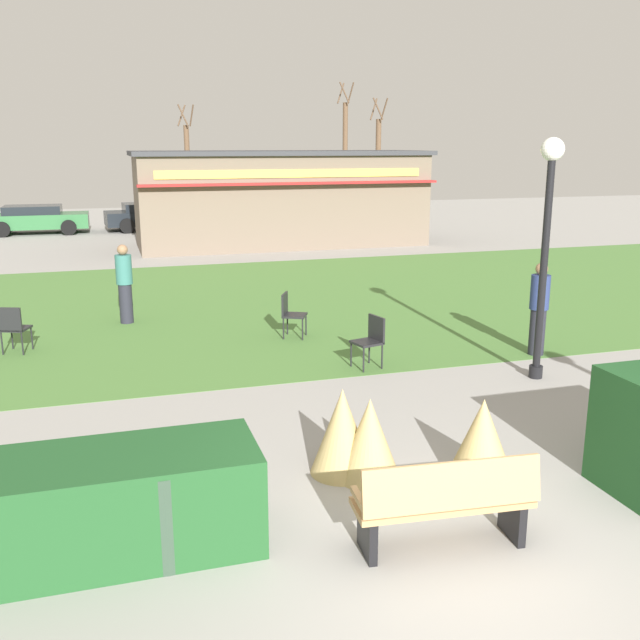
# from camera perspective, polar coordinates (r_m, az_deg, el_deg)

# --- Properties ---
(ground_plane) EXTENTS (80.00, 80.00, 0.00)m
(ground_plane) POSITION_cam_1_polar(r_m,az_deg,el_deg) (6.90, 11.43, -19.09)
(ground_plane) COLOR #999691
(lawn_patch) EXTENTS (36.00, 12.00, 0.01)m
(lawn_patch) POSITION_cam_1_polar(r_m,az_deg,el_deg) (17.16, -6.83, 1.27)
(lawn_patch) COLOR #4C7A38
(lawn_patch) RESTS_ON ground_plane
(park_bench) EXTENTS (1.74, 0.67, 0.95)m
(park_bench) POSITION_cam_1_polar(r_m,az_deg,el_deg) (6.94, 9.99, -14.22)
(park_bench) COLOR tan
(park_bench) RESTS_ON ground_plane
(hedge_left) EXTENTS (2.78, 1.10, 0.97)m
(hedge_left) POSITION_cam_1_polar(r_m,az_deg,el_deg) (7.07, -16.60, -14.01)
(hedge_left) COLOR #1E4C23
(hedge_left) RESTS_ON ground_plane
(ornamental_grass_behind_left) EXTENTS (0.74, 0.74, 1.03)m
(ornamental_grass_behind_left) POSITION_cam_1_polar(r_m,az_deg,el_deg) (8.30, 1.79, -8.89)
(ornamental_grass_behind_left) COLOR tan
(ornamental_grass_behind_left) RESTS_ON ground_plane
(ornamental_grass_behind_right) EXTENTS (0.73, 0.73, 0.96)m
(ornamental_grass_behind_right) POSITION_cam_1_polar(r_m,az_deg,el_deg) (8.19, 3.99, -9.46)
(ornamental_grass_behind_right) COLOR tan
(ornamental_grass_behind_right) RESTS_ON ground_plane
(ornamental_grass_behind_center) EXTENTS (0.76, 0.76, 0.95)m
(ornamental_grass_behind_center) POSITION_cam_1_polar(r_m,az_deg,el_deg) (8.40, 12.87, -9.24)
(ornamental_grass_behind_center) COLOR tan
(ornamental_grass_behind_center) RESTS_ON ground_plane
(lamppost_mid) EXTENTS (0.36, 0.36, 3.83)m
(lamppost_mid) POSITION_cam_1_polar(r_m,az_deg,el_deg) (11.75, 17.69, 6.92)
(lamppost_mid) COLOR black
(lamppost_mid) RESTS_ON ground_plane
(trash_bin) EXTENTS (0.52, 0.52, 0.92)m
(trash_bin) POSITION_cam_1_polar(r_m,az_deg,el_deg) (6.83, -12.37, -15.03)
(trash_bin) COLOR #2D4233
(trash_bin) RESTS_ON ground_plane
(food_kiosk) EXTENTS (10.88, 4.21, 3.50)m
(food_kiosk) POSITION_cam_1_polar(r_m,az_deg,el_deg) (27.18, -3.15, 9.72)
(food_kiosk) COLOR #6B5B4C
(food_kiosk) RESTS_ON ground_plane
(cafe_chair_west) EXTENTS (0.59, 0.59, 0.89)m
(cafe_chair_west) POSITION_cam_1_polar(r_m,az_deg,el_deg) (14.02, -2.40, 0.70)
(cafe_chair_west) COLOR black
(cafe_chair_west) RESTS_ON ground_plane
(cafe_chair_east) EXTENTS (0.57, 0.57, 0.89)m
(cafe_chair_east) POSITION_cam_1_polar(r_m,az_deg,el_deg) (14.06, -23.38, -0.42)
(cafe_chair_east) COLOR black
(cafe_chair_east) RESTS_ON ground_plane
(cafe_chair_center) EXTENTS (0.53, 0.53, 0.89)m
(cafe_chair_center) POSITION_cam_1_polar(r_m,az_deg,el_deg) (12.15, 4.12, -1.40)
(cafe_chair_center) COLOR black
(cafe_chair_center) RESTS_ON ground_plane
(person_strolling) EXTENTS (0.34, 0.34, 1.69)m
(person_strolling) POSITION_cam_1_polar(r_m,az_deg,el_deg) (15.65, -15.38, 2.84)
(person_strolling) COLOR #23232D
(person_strolling) RESTS_ON ground_plane
(person_standing) EXTENTS (0.34, 0.34, 1.69)m
(person_standing) POSITION_cam_1_polar(r_m,az_deg,el_deg) (13.37, 17.12, 0.89)
(person_standing) COLOR #23232D
(person_standing) RESTS_ON ground_plane
(parked_car_west_slot) EXTENTS (4.23, 2.11, 1.20)m
(parked_car_west_slot) POSITION_cam_1_polar(r_m,az_deg,el_deg) (33.00, -21.78, 7.55)
(parked_car_west_slot) COLOR #2D6638
(parked_car_west_slot) RESTS_ON ground_plane
(parked_car_center_slot) EXTENTS (4.33, 2.31, 1.20)m
(parked_car_center_slot) POSITION_cam_1_polar(r_m,az_deg,el_deg) (32.96, -13.21, 8.16)
(parked_car_center_slot) COLOR black
(parked_car_center_slot) RESTS_ON ground_plane
(tree_left_bg) EXTENTS (0.91, 0.96, 5.78)m
(tree_left_bg) POSITION_cam_1_polar(r_m,az_deg,el_deg) (39.91, -10.55, 11.94)
(tree_left_bg) COLOR brown
(tree_left_bg) RESTS_ON ground_plane
(tree_right_bg) EXTENTS (0.91, 0.96, 6.07)m
(tree_right_bg) POSITION_cam_1_polar(r_m,az_deg,el_deg) (38.60, 4.66, 12.28)
(tree_right_bg) COLOR brown
(tree_right_bg) RESTS_ON ground_plane
(tree_center_bg) EXTENTS (0.91, 0.96, 7.02)m
(tree_center_bg) POSITION_cam_1_polar(r_m,az_deg,el_deg) (40.76, 2.02, 13.06)
(tree_center_bg) COLOR brown
(tree_center_bg) RESTS_ON ground_plane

